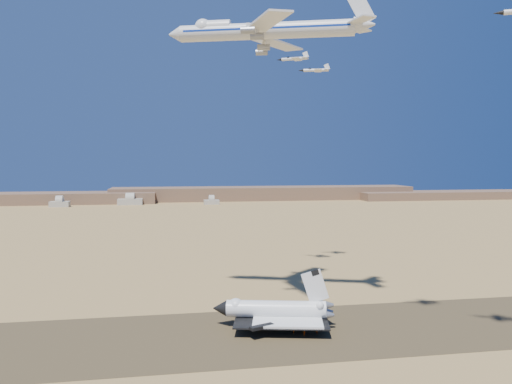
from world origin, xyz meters
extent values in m
plane|color=tan|center=(0.00, 0.00, 0.00)|extent=(1200.00, 1200.00, 0.00)
cube|color=brown|center=(0.00, 0.00, 0.03)|extent=(600.00, 50.00, 0.06)
cube|color=#7F5E46|center=(-220.00, 520.00, 7.00)|extent=(380.00, 60.00, 14.00)
cube|color=#7F5E46|center=(120.00, 540.00, 9.00)|extent=(420.00, 60.00, 18.00)
cube|color=#7F5E46|center=(400.00, 510.00, 5.50)|extent=(300.00, 60.00, 11.00)
cube|color=#A5A092|center=(-140.00, 470.00, 3.25)|extent=(22.00, 14.00, 6.50)
cube|color=#A5A092|center=(-60.00, 485.00, 3.75)|extent=(30.00, 15.00, 7.50)
cube|color=#A5A092|center=(40.00, 475.00, 2.75)|extent=(19.00, 12.50, 5.50)
cylinder|color=white|center=(21.36, 5.63, 5.88)|extent=(31.77, 12.22, 5.48)
cone|color=black|center=(3.97, 9.54, 5.88)|extent=(5.44, 6.05, 5.21)
sphere|color=white|center=(8.94, 8.42, 6.66)|extent=(5.09, 5.09, 5.09)
cube|color=white|center=(25.18, 4.77, 3.62)|extent=(26.17, 27.65, 0.88)
cube|color=black|center=(23.27, 5.20, 3.18)|extent=(33.81, 29.37, 0.49)
cube|color=white|center=(33.78, 2.84, 13.51)|extent=(9.01, 2.66, 11.28)
cylinder|color=gray|center=(8.94, 8.42, 1.57)|extent=(0.35, 0.35, 3.13)
cylinder|color=black|center=(8.94, 8.42, 0.54)|extent=(1.15, 0.67, 1.08)
cylinder|color=gray|center=(26.02, -0.44, 1.57)|extent=(0.35, 0.35, 3.13)
cylinder|color=black|center=(26.02, -0.44, 0.54)|extent=(1.15, 0.67, 1.08)
cylinder|color=gray|center=(28.16, 9.12, 1.57)|extent=(0.35, 0.35, 3.13)
cylinder|color=black|center=(28.16, 9.12, 0.54)|extent=(1.15, 0.67, 1.08)
cylinder|color=silver|center=(21.35, 22.18, 98.11)|extent=(58.83, 24.35, 5.66)
cone|color=silver|center=(-9.26, 32.37, 98.11)|extent=(5.98, 6.76, 5.66)
sphere|color=silver|center=(0.38, 29.16, 100.14)|extent=(5.83, 5.83, 5.83)
cube|color=silver|center=(18.56, 8.20, 97.05)|extent=(12.26, 27.48, 0.62)
cube|color=silver|center=(27.50, 35.04, 97.05)|extent=(24.70, 24.05, 0.62)
cube|color=silver|center=(49.74, 6.67, 98.99)|extent=(6.72, 10.50, 0.44)
cube|color=silver|center=(53.36, 17.58, 98.99)|extent=(10.50, 10.09, 0.44)
cube|color=silver|center=(51.55, 12.12, 104.74)|extent=(9.76, 3.77, 12.64)
cylinder|color=gray|center=(17.16, 15.18, 94.40)|extent=(4.92, 3.58, 2.30)
cylinder|color=gray|center=(12.97, 8.19, 94.40)|extent=(4.92, 3.58, 2.30)
cylinder|color=gray|center=(22.19, 30.28, 94.40)|extent=(4.92, 3.58, 2.30)
cylinder|color=gray|center=(23.02, 38.39, 94.40)|extent=(4.92, 3.58, 2.30)
imported|color=#EA5C0D|center=(25.71, -1.56, 0.98)|extent=(0.57, 0.75, 1.85)
imported|color=#EA5C0D|center=(32.71, -3.02, 1.01)|extent=(0.96, 1.06, 1.90)
imported|color=#EA5C0D|center=(28.35, -4.41, 0.99)|extent=(1.23, 0.99, 1.86)
cone|color=black|center=(68.26, -36.16, 89.67)|extent=(2.68, 2.20, 1.20)
cylinder|color=silver|center=(44.86, 74.46, 99.99)|extent=(11.18, 6.90, 1.39)
cone|color=black|center=(38.55, 77.87, 99.99)|extent=(2.89, 2.37, 1.29)
sphere|color=black|center=(42.23, 75.88, 100.49)|extent=(1.39, 1.39, 1.39)
cube|color=silver|center=(45.73, 73.99, 99.79)|extent=(6.85, 8.67, 0.25)
cube|color=silver|center=(49.24, 72.10, 99.99)|extent=(4.29, 5.42, 0.20)
cube|color=silver|center=(49.42, 72.00, 101.39)|extent=(2.77, 1.65, 3.37)
cylinder|color=silver|center=(58.14, 84.93, 97.17)|extent=(11.85, 4.88, 1.40)
cone|color=black|center=(51.28, 87.06, 97.17)|extent=(2.86, 2.01, 1.30)
sphere|color=black|center=(55.28, 85.82, 97.67)|extent=(1.40, 1.40, 1.40)
cube|color=silver|center=(59.10, 84.64, 96.97)|extent=(5.70, 8.65, 0.25)
cube|color=silver|center=(62.91, 83.46, 97.17)|extent=(3.57, 5.41, 0.20)
cube|color=silver|center=(63.10, 83.40, 98.56)|extent=(2.96, 1.13, 3.37)
camera|label=1|loc=(-11.77, -148.71, 53.20)|focal=35.00mm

